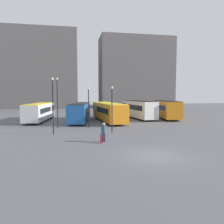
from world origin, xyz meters
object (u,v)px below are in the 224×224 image
(bus_4, at_px, (166,109))
(bus_2, at_px, (108,111))
(lamp_post_3, at_px, (112,105))
(lamp_post_2, at_px, (89,104))
(bus_1, at_px, (80,112))
(lamp_post_1, at_px, (57,99))
(suitcase, at_px, (101,140))
(lamp_post_0, at_px, (53,101))
(traveler, at_px, (104,130))
(bus_3, at_px, (138,109))
(bus_0, at_px, (40,111))

(bus_4, bearing_deg, bus_2, 108.20)
(lamp_post_3, bearing_deg, lamp_post_2, 119.58)
(bus_1, xyz_separation_m, lamp_post_3, (3.19, -10.40, 1.48))
(bus_1, relative_size, lamp_post_1, 1.73)
(bus_2, distance_m, suitcase, 15.62)
(lamp_post_0, xyz_separation_m, lamp_post_1, (0.19, 4.42, 0.17))
(bus_2, distance_m, traveler, 15.11)
(lamp_post_1, bearing_deg, lamp_post_2, -4.21)
(traveler, bearing_deg, bus_2, -2.79)
(suitcase, distance_m, lamp_post_3, 6.21)
(bus_4, xyz_separation_m, traveler, (-13.51, -16.72, -0.66))
(bus_2, xyz_separation_m, lamp_post_0, (-7.60, -10.12, 1.91))
(lamp_post_2, distance_m, lamp_post_3, 4.65)
(bus_3, bearing_deg, traveler, 147.13)
(bus_2, distance_m, lamp_post_3, 10.21)
(bus_0, distance_m, suitcase, 19.08)
(lamp_post_0, bearing_deg, lamp_post_2, 45.33)
(bus_0, height_order, lamp_post_1, lamp_post_1)
(traveler, xyz_separation_m, lamp_post_2, (-0.65, 8.84, 2.01))
(lamp_post_0, height_order, lamp_post_2, lamp_post_0)
(traveler, bearing_deg, lamp_post_2, 12.36)
(lamp_post_0, distance_m, lamp_post_2, 5.83)
(bus_1, height_order, suitcase, bus_1)
(bus_3, distance_m, suitcase, 20.25)
(lamp_post_1, bearing_deg, suitcase, -66.05)
(bus_0, distance_m, bus_2, 10.93)
(bus_2, bearing_deg, lamp_post_0, 137.86)
(lamp_post_0, bearing_deg, bus_0, 104.04)
(bus_0, relative_size, lamp_post_3, 2.06)
(bus_4, height_order, lamp_post_2, lamp_post_2)
(bus_4, relative_size, lamp_post_2, 1.90)
(bus_4, xyz_separation_m, lamp_post_3, (-11.87, -11.92, 1.35))
(lamp_post_0, relative_size, lamp_post_3, 1.17)
(bus_4, xyz_separation_m, suitcase, (-13.82, -17.13, -1.41))
(bus_2, height_order, lamp_post_1, lamp_post_1)
(lamp_post_0, bearing_deg, bus_1, 73.06)
(bus_4, xyz_separation_m, lamp_post_2, (-14.17, -7.88, 1.35))
(lamp_post_1, bearing_deg, bus_4, 22.81)
(suitcase, height_order, lamp_post_3, lamp_post_3)
(traveler, xyz_separation_m, lamp_post_1, (-4.55, 9.12, 2.64))
(bus_0, bearing_deg, lamp_post_3, -135.22)
(traveler, distance_m, lamp_post_1, 10.53)
(bus_4, bearing_deg, bus_0, 97.17)
(bus_0, bearing_deg, suitcase, -149.59)
(bus_0, xyz_separation_m, suitcase, (7.52, -17.49, -1.24))
(bus_0, distance_m, bus_4, 21.35)
(bus_1, distance_m, traveler, 15.28)
(bus_3, relative_size, lamp_post_0, 1.70)
(bus_1, xyz_separation_m, bus_4, (15.06, 1.53, 0.13))
(lamp_post_1, bearing_deg, bus_2, 37.60)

